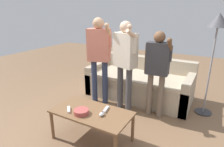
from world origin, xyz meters
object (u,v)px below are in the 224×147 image
at_px(snack_bowl, 81,112).
at_px(player_right, 157,65).
at_px(game_remote_wand_far, 69,110).
at_px(couch, 139,83).
at_px(coffee_table, 92,115).
at_px(floor_lamp, 217,29).
at_px(game_remote_nunchuk, 102,114).
at_px(player_left, 99,52).
at_px(player_center, 125,57).
at_px(game_remote_wand_near, 106,109).

height_order(snack_bowl, player_right, player_right).
bearing_deg(game_remote_wand_far, couch, 80.19).
relative_size(coffee_table, floor_lamp, 0.63).
distance_m(coffee_table, game_remote_nunchuk, 0.20).
height_order(player_right, game_remote_wand_far, player_right).
height_order(player_left, player_center, player_left).
bearing_deg(game_remote_nunchuk, coffee_table, 171.91).
bearing_deg(game_remote_wand_near, game_remote_nunchuk, -80.17).
relative_size(floor_lamp, game_remote_wand_near, 10.62).
bearing_deg(player_center, coffee_table, -90.94).
distance_m(game_remote_nunchuk, game_remote_wand_far, 0.47).
relative_size(couch, snack_bowl, 10.53).
bearing_deg(player_right, player_left, -177.73).
bearing_deg(game_remote_wand_near, player_center, 99.26).
bearing_deg(game_remote_nunchuk, snack_bowl, -161.15).
distance_m(player_left, player_center, 0.55).
height_order(floor_lamp, player_left, floor_lamp).
relative_size(coffee_table, game_remote_nunchuk, 12.20).
bearing_deg(game_remote_wand_far, player_center, 75.16).
height_order(game_remote_nunchuk, player_right, player_right).
xyz_separation_m(player_center, player_right, (0.53, 0.10, -0.09)).
bearing_deg(game_remote_nunchuk, game_remote_wand_far, -166.78).
xyz_separation_m(floor_lamp, player_right, (-0.74, -0.51, -0.55)).
relative_size(player_left, player_right, 1.13).
relative_size(couch, player_center, 1.31).
bearing_deg(player_left, player_right, 2.27).
height_order(game_remote_nunchuk, player_center, player_center).
bearing_deg(game_remote_wand_far, snack_bowl, 5.49).
distance_m(snack_bowl, game_remote_nunchuk, 0.27).
distance_m(game_remote_nunchuk, player_left, 1.38).
distance_m(couch, floor_lamp, 1.72).
bearing_deg(couch, game_remote_wand_near, -85.47).
xyz_separation_m(game_remote_nunchuk, player_left, (-0.72, 1.05, 0.55)).
xyz_separation_m(couch, player_center, (-0.02, -0.69, 0.70)).
bearing_deg(coffee_table, player_center, 89.06).
bearing_deg(snack_bowl, couch, 86.40).
bearing_deg(player_left, coffee_table, -62.44).
bearing_deg(snack_bowl, player_left, 111.83).
bearing_deg(snack_bowl, coffee_table, 55.41).
bearing_deg(coffee_table, snack_bowl, -124.59).
distance_m(player_left, player_right, 1.09).
bearing_deg(player_right, floor_lamp, 34.57).
bearing_deg(game_remote_wand_far, floor_lamp, 47.59).
bearing_deg(snack_bowl, game_remote_nunchuk, 18.85).
bearing_deg(game_remote_wand_near, game_remote_wand_far, -149.87).
height_order(player_center, player_right, player_center).
height_order(snack_bowl, game_remote_nunchuk, snack_bowl).
relative_size(floor_lamp, game_remote_wand_far, 11.93).
relative_size(floor_lamp, player_right, 1.19).
xyz_separation_m(couch, player_left, (-0.57, -0.64, 0.73)).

